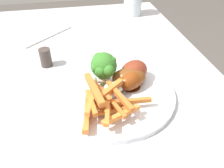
{
  "coord_description": "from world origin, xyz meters",
  "views": [
    {
      "loc": [
        0.44,
        -0.04,
        1.07
      ],
      "look_at": [
        0.05,
        0.04,
        0.76
      ],
      "focal_mm": 37.6,
      "sensor_mm": 36.0,
      "label": 1
    }
  ],
  "objects_px": {
    "chicken_drumstick_near": "(130,80)",
    "water_glass": "(133,0)",
    "dining_table": "(95,120)",
    "chicken_drumstick_extra": "(127,78)",
    "chicken_drumstick_far": "(133,73)",
    "carrot_fries_pile": "(105,100)",
    "broccoli_floret_front": "(103,66)",
    "fork": "(49,37)",
    "dinner_plate": "(112,93)",
    "pepper_shaker": "(46,57)"
  },
  "relations": [
    {
      "from": "broccoli_floret_front",
      "to": "chicken_drumstick_far",
      "type": "relative_size",
      "value": 0.64
    },
    {
      "from": "dining_table",
      "to": "pepper_shaker",
      "type": "relative_size",
      "value": 22.9
    },
    {
      "from": "dining_table",
      "to": "chicken_drumstick_extra",
      "type": "bearing_deg",
      "value": 64.29
    },
    {
      "from": "chicken_drumstick_near",
      "to": "water_glass",
      "type": "bearing_deg",
      "value": 164.11
    },
    {
      "from": "dining_table",
      "to": "water_glass",
      "type": "height_order",
      "value": "water_glass"
    },
    {
      "from": "fork",
      "to": "dinner_plate",
      "type": "bearing_deg",
      "value": -108.84
    },
    {
      "from": "broccoli_floret_front",
      "to": "chicken_drumstick_extra",
      "type": "height_order",
      "value": "broccoli_floret_front"
    },
    {
      "from": "chicken_drumstick_far",
      "to": "chicken_drumstick_extra",
      "type": "height_order",
      "value": "chicken_drumstick_far"
    },
    {
      "from": "chicken_drumstick_extra",
      "to": "pepper_shaker",
      "type": "distance_m",
      "value": 0.23
    },
    {
      "from": "chicken_drumstick_extra",
      "to": "pepper_shaker",
      "type": "xyz_separation_m",
      "value": [
        -0.14,
        -0.18,
        -0.01
      ]
    },
    {
      "from": "broccoli_floret_front",
      "to": "chicken_drumstick_near",
      "type": "relative_size",
      "value": 0.67
    },
    {
      "from": "pepper_shaker",
      "to": "chicken_drumstick_near",
      "type": "bearing_deg",
      "value": 50.83
    },
    {
      "from": "chicken_drumstick_far",
      "to": "chicken_drumstick_extra",
      "type": "xyz_separation_m",
      "value": [
        0.01,
        -0.02,
        -0.0
      ]
    },
    {
      "from": "dinner_plate",
      "to": "chicken_drumstick_near",
      "type": "bearing_deg",
      "value": 95.85
    },
    {
      "from": "dinner_plate",
      "to": "fork",
      "type": "bearing_deg",
      "value": -156.27
    },
    {
      "from": "dining_table",
      "to": "carrot_fries_pile",
      "type": "bearing_deg",
      "value": 7.45
    },
    {
      "from": "chicken_drumstick_far",
      "to": "pepper_shaker",
      "type": "xyz_separation_m",
      "value": [
        -0.13,
        -0.2,
        -0.01
      ]
    },
    {
      "from": "carrot_fries_pile",
      "to": "water_glass",
      "type": "xyz_separation_m",
      "value": [
        -0.52,
        0.2,
        0.02
      ]
    },
    {
      "from": "chicken_drumstick_extra",
      "to": "pepper_shaker",
      "type": "height_order",
      "value": "chicken_drumstick_extra"
    },
    {
      "from": "dining_table",
      "to": "dinner_plate",
      "type": "relative_size",
      "value": 4.01
    },
    {
      "from": "carrot_fries_pile",
      "to": "dinner_plate",
      "type": "bearing_deg",
      "value": 155.37
    },
    {
      "from": "dining_table",
      "to": "chicken_drumstick_far",
      "type": "bearing_deg",
      "value": 77.28
    },
    {
      "from": "dining_table",
      "to": "chicken_drumstick_near",
      "type": "relative_size",
      "value": 9.46
    },
    {
      "from": "broccoli_floret_front",
      "to": "chicken_drumstick_extra",
      "type": "distance_m",
      "value": 0.06
    },
    {
      "from": "dinner_plate",
      "to": "chicken_drumstick_near",
      "type": "xyz_separation_m",
      "value": [
        -0.0,
        0.04,
        0.03
      ]
    },
    {
      "from": "chicken_drumstick_far",
      "to": "broccoli_floret_front",
      "type": "bearing_deg",
      "value": -91.4
    },
    {
      "from": "water_glass",
      "to": "pepper_shaker",
      "type": "bearing_deg",
      "value": -45.37
    },
    {
      "from": "carrot_fries_pile",
      "to": "water_glass",
      "type": "distance_m",
      "value": 0.56
    },
    {
      "from": "dinner_plate",
      "to": "fork",
      "type": "relative_size",
      "value": 1.46
    },
    {
      "from": "chicken_drumstick_near",
      "to": "chicken_drumstick_extra",
      "type": "distance_m",
      "value": 0.01
    },
    {
      "from": "chicken_drumstick_near",
      "to": "pepper_shaker",
      "type": "distance_m",
      "value": 0.24
    },
    {
      "from": "fork",
      "to": "water_glass",
      "type": "xyz_separation_m",
      "value": [
        -0.14,
        0.32,
        0.05
      ]
    },
    {
      "from": "dinner_plate",
      "to": "chicken_drumstick_extra",
      "type": "height_order",
      "value": "chicken_drumstick_extra"
    },
    {
      "from": "broccoli_floret_front",
      "to": "fork",
      "type": "relative_size",
      "value": 0.41
    },
    {
      "from": "dinner_plate",
      "to": "fork",
      "type": "distance_m",
      "value": 0.36
    },
    {
      "from": "broccoli_floret_front",
      "to": "chicken_drumstick_near",
      "type": "height_order",
      "value": "broccoli_floret_front"
    },
    {
      "from": "water_glass",
      "to": "dinner_plate",
      "type": "bearing_deg",
      "value": -20.24
    },
    {
      "from": "dining_table",
      "to": "chicken_drumstick_extra",
      "type": "height_order",
      "value": "chicken_drumstick_extra"
    },
    {
      "from": "chicken_drumstick_near",
      "to": "carrot_fries_pile",
      "type": "bearing_deg",
      "value": -48.52
    },
    {
      "from": "dining_table",
      "to": "chicken_drumstick_extra",
      "type": "xyz_separation_m",
      "value": [
        0.04,
        0.07,
        0.15
      ]
    },
    {
      "from": "chicken_drumstick_near",
      "to": "pepper_shaker",
      "type": "xyz_separation_m",
      "value": [
        -0.15,
        -0.19,
        -0.01
      ]
    },
    {
      "from": "chicken_drumstick_near",
      "to": "chicken_drumstick_extra",
      "type": "height_order",
      "value": "chicken_drumstick_extra"
    },
    {
      "from": "dinner_plate",
      "to": "chicken_drumstick_far",
      "type": "distance_m",
      "value": 0.07
    },
    {
      "from": "broccoli_floret_front",
      "to": "carrot_fries_pile",
      "type": "distance_m",
      "value": 0.09
    },
    {
      "from": "chicken_drumstick_far",
      "to": "chicken_drumstick_extra",
      "type": "bearing_deg",
      "value": -49.66
    },
    {
      "from": "chicken_drumstick_extra",
      "to": "water_glass",
      "type": "distance_m",
      "value": 0.48
    },
    {
      "from": "chicken_drumstick_near",
      "to": "dining_table",
      "type": "bearing_deg",
      "value": -119.19
    },
    {
      "from": "dining_table",
      "to": "chicken_drumstick_extra",
      "type": "relative_size",
      "value": 8.43
    },
    {
      "from": "carrot_fries_pile",
      "to": "chicken_drumstick_far",
      "type": "height_order",
      "value": "same"
    },
    {
      "from": "chicken_drumstick_extra",
      "to": "fork",
      "type": "bearing_deg",
      "value": -150.29
    }
  ]
}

